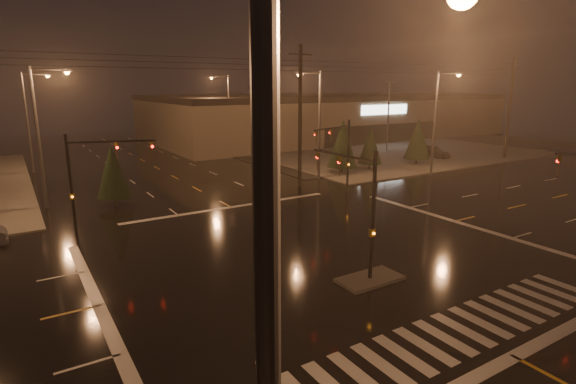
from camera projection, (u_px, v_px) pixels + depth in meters
name	position (u px, v px, depth m)	size (l,w,h in m)	color
ground	(319.00, 253.00, 23.88)	(140.00, 140.00, 0.00)	black
sidewalk_ne	(367.00, 148.00, 64.07)	(36.00, 36.00, 0.12)	#47453F
median_island	(370.00, 279.00, 20.56)	(3.00, 1.60, 0.15)	#47453F
crosswalk	(462.00, 329.00, 16.45)	(15.00, 2.60, 0.01)	beige
stop_bar_near	(514.00, 356.00, 14.79)	(16.00, 0.50, 0.01)	beige
stop_bar_far	(231.00, 207.00, 32.96)	(16.00, 0.50, 0.01)	beige
parking_lot	(402.00, 147.00, 65.00)	(50.00, 24.00, 0.08)	black
retail_building	(328.00, 114.00, 78.97)	(60.20, 28.30, 7.20)	#716451
signal_mast_median	(359.00, 197.00, 20.47)	(0.25, 4.59, 6.00)	black
signal_mast_ne	(342.00, 148.00, 36.25)	(4.84, 1.86, 6.00)	black
signal_mast_nw	(89.00, 171.00, 26.48)	(4.84, 1.86, 6.00)	black
streetlight_1	(42.00, 128.00, 31.64)	(2.77, 0.32, 10.00)	#38383A
streetlight_2	(30.00, 115.00, 44.85)	(2.77, 0.32, 10.00)	#38383A
streetlight_3	(317.00, 118.00, 41.50)	(2.77, 0.32, 10.00)	#38383A
streetlight_4	(227.00, 109.00, 58.01)	(2.77, 0.32, 10.00)	#38383A
streetlight_6	(438.00, 117.00, 43.09)	(0.32, 2.77, 10.00)	#38383A
utility_pole_1	(300.00, 117.00, 38.13)	(2.20, 0.32, 12.00)	black
utility_pole_2	(509.00, 108.00, 53.57)	(2.20, 0.32, 12.00)	black
conifer_0	(343.00, 144.00, 44.80)	(3.00, 3.00, 5.38)	black
conifer_1	(370.00, 145.00, 46.84)	(2.47, 2.47, 4.56)	black
conifer_2	(418.00, 139.00, 49.98)	(2.85, 2.85, 5.15)	black
conifer_3	(113.00, 171.00, 32.70)	(2.49, 2.49, 4.59)	black
car_parked	(432.00, 151.00, 55.41)	(1.80, 4.48, 1.53)	black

